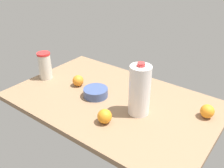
{
  "coord_description": "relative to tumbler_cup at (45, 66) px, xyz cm",
  "views": [
    {
      "loc": [
        74.76,
        -99.14,
        80.93
      ],
      "look_at": [
        0.0,
        0.0,
        13.0
      ],
      "focal_mm": 40.0,
      "sensor_mm": 36.0,
      "label": 1
    }
  ],
  "objects": [
    {
      "name": "countertop",
      "position": [
        51.95,
        5.27,
        -10.65
      ],
      "size": [
        120.0,
        76.0,
        3.0
      ],
      "primitive_type": "cube",
      "color": "#8C6C4E",
      "rests_on": "ground"
    },
    {
      "name": "tumbler_cup",
      "position": [
        0.0,
        0.0,
        0.0
      ],
      "size": [
        8.6,
        8.6,
        18.22
      ],
      "color": "beige",
      "rests_on": "countertop"
    },
    {
      "name": "mixing_bowl",
      "position": [
        42.24,
        2.05,
        -6.61
      ],
      "size": [
        14.55,
        14.55,
        5.08
      ],
      "primitive_type": "cylinder",
      "color": "#3E5285",
      "rests_on": "countertop"
    },
    {
      "name": "milk_jug",
      "position": [
        71.39,
        3.08,
        4.59
      ],
      "size": [
        11.2,
        11.2,
        29.04
      ],
      "color": "white",
      "rests_on": "countertop"
    },
    {
      "name": "orange_by_jug",
      "position": [
        62.44,
        -14.77,
        -5.43
      ],
      "size": [
        7.44,
        7.44,
        7.44
      ],
      "primitive_type": "sphere",
      "color": "orange",
      "rests_on": "countertop"
    },
    {
      "name": "orange_far_back",
      "position": [
        24.79,
        5.72,
        -5.63
      ],
      "size": [
        7.05,
        7.05,
        7.05
      ],
      "primitive_type": "sphere",
      "color": "orange",
      "rests_on": "countertop"
    },
    {
      "name": "orange_beside_bowl",
      "position": [
        102.08,
        20.81,
        -5.52
      ],
      "size": [
        7.25,
        7.25,
        7.25
      ],
      "primitive_type": "sphere",
      "color": "orange",
      "rests_on": "countertop"
    }
  ]
}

